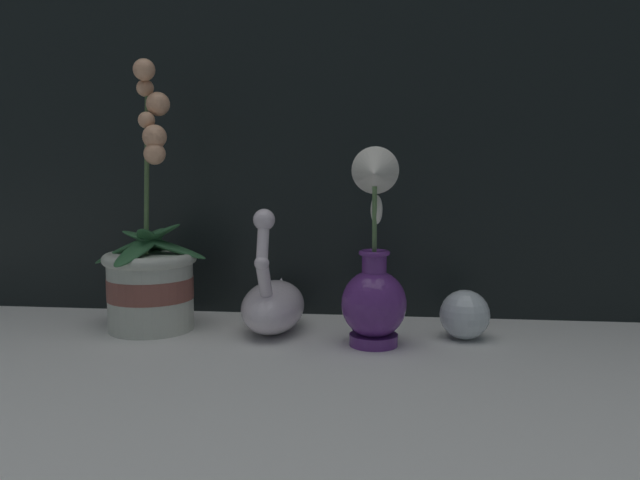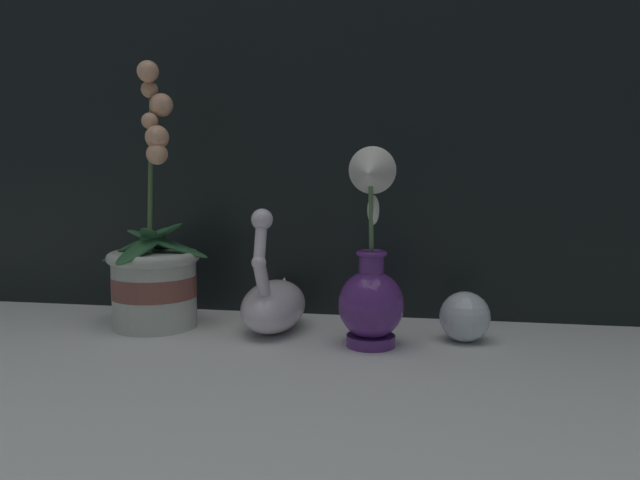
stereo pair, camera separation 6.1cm
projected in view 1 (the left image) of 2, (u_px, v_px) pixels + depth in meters
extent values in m
plane|color=silver|center=(292.00, 354.00, 0.91)|extent=(2.80, 2.80, 0.00)
cylinder|color=beige|center=(151.00, 292.00, 1.05)|extent=(0.14, 0.14, 0.13)
cylinder|color=brown|center=(151.00, 288.00, 1.05)|extent=(0.14, 0.14, 0.04)
torus|color=beige|center=(150.00, 258.00, 1.04)|extent=(0.16, 0.16, 0.02)
cylinder|color=#4C6B3D|center=(147.00, 163.00, 1.03)|extent=(0.01, 0.04, 0.30)
ellipsoid|color=#2D6038|center=(164.00, 245.00, 1.04)|extent=(0.15, 0.05, 0.06)
ellipsoid|color=#2D6038|center=(153.00, 243.00, 1.07)|extent=(0.06, 0.15, 0.07)
ellipsoid|color=#2D6038|center=(137.00, 244.00, 1.05)|extent=(0.18, 0.07, 0.08)
ellipsoid|color=#2D6038|center=(141.00, 247.00, 1.02)|extent=(0.06, 0.15, 0.06)
sphere|color=#E5A87F|center=(144.00, 70.00, 1.00)|extent=(0.04, 0.04, 0.04)
sphere|color=#E5A87F|center=(145.00, 88.00, 1.02)|extent=(0.03, 0.03, 0.03)
sphere|color=#E5A87F|center=(158.00, 104.00, 1.01)|extent=(0.04, 0.04, 0.04)
sphere|color=#E5A87F|center=(146.00, 120.00, 1.00)|extent=(0.03, 0.03, 0.03)
sphere|color=#E5A87F|center=(155.00, 137.00, 0.99)|extent=(0.04, 0.04, 0.04)
sphere|color=#E5A87F|center=(155.00, 154.00, 0.99)|extent=(0.03, 0.03, 0.03)
ellipsoid|color=white|center=(273.00, 307.00, 1.04)|extent=(0.10, 0.19, 0.08)
cone|color=white|center=(280.00, 291.00, 1.11)|extent=(0.05, 0.07, 0.07)
cylinder|color=white|center=(264.00, 282.00, 0.96)|extent=(0.02, 0.06, 0.07)
sphere|color=white|center=(262.00, 263.00, 0.94)|extent=(0.02, 0.02, 0.02)
cylinder|color=white|center=(263.00, 241.00, 0.95)|extent=(0.02, 0.04, 0.07)
sphere|color=white|center=(264.00, 220.00, 0.95)|extent=(0.03, 0.03, 0.03)
cylinder|color=#602D7F|center=(373.00, 340.00, 0.96)|extent=(0.08, 0.08, 0.02)
ellipsoid|color=#602D7F|center=(374.00, 304.00, 0.95)|extent=(0.10, 0.10, 0.11)
cylinder|color=#602D7F|center=(374.00, 263.00, 0.95)|extent=(0.04, 0.04, 0.03)
torus|color=#602D7F|center=(374.00, 253.00, 0.95)|extent=(0.05, 0.05, 0.01)
cylinder|color=#567A47|center=(374.00, 220.00, 0.93)|extent=(0.01, 0.03, 0.10)
cone|color=white|center=(375.00, 172.00, 0.90)|extent=(0.07, 0.07, 0.08)
ellipsoid|color=white|center=(377.00, 210.00, 0.93)|extent=(0.02, 0.02, 0.04)
sphere|color=silver|center=(465.00, 315.00, 0.99)|extent=(0.08, 0.08, 0.08)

